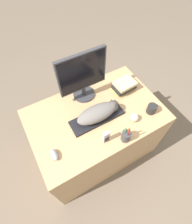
% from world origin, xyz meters
% --- Properties ---
extents(ground_plane, '(12.00, 12.00, 0.00)m').
position_xyz_m(ground_plane, '(0.00, 0.00, 0.00)').
color(ground_plane, '#6B5B4C').
extents(desk, '(1.19, 0.78, 0.75)m').
position_xyz_m(desk, '(0.00, 0.39, 0.37)').
color(desk, tan).
rests_on(desk, ground_plane).
extents(keyboard, '(0.48, 0.16, 0.02)m').
position_xyz_m(keyboard, '(-0.01, 0.35, 0.76)').
color(keyboard, black).
rests_on(keyboard, desk).
extents(cat, '(0.39, 0.16, 0.12)m').
position_xyz_m(cat, '(0.01, 0.35, 0.83)').
color(cat, '#66605B').
rests_on(cat, keyboard).
extents(monitor, '(0.44, 0.20, 0.47)m').
position_xyz_m(monitor, '(0.02, 0.64, 1.00)').
color(monitor, '#333338').
rests_on(monitor, desk).
extents(computer_mouse, '(0.05, 0.10, 0.04)m').
position_xyz_m(computer_mouse, '(-0.46, 0.21, 0.77)').
color(computer_mouse, gray).
rests_on(computer_mouse, desk).
extents(coffee_mug, '(0.11, 0.08, 0.09)m').
position_xyz_m(coffee_mug, '(0.44, 0.17, 0.79)').
color(coffee_mug, black).
rests_on(coffee_mug, desk).
extents(pen_cup, '(0.07, 0.07, 0.20)m').
position_xyz_m(pen_cup, '(0.09, 0.06, 0.80)').
color(pen_cup, '#38383D').
rests_on(pen_cup, desk).
extents(baseball, '(0.07, 0.07, 0.07)m').
position_xyz_m(baseball, '(0.26, 0.17, 0.78)').
color(baseball, beige).
rests_on(baseball, desk).
extents(phone, '(0.06, 0.03, 0.12)m').
position_xyz_m(phone, '(-0.05, 0.13, 0.81)').
color(phone, '#99999E').
rests_on(phone, desk).
extents(book_stack, '(0.22, 0.17, 0.10)m').
position_xyz_m(book_stack, '(0.38, 0.51, 0.79)').
color(book_stack, '#CCC14C').
rests_on(book_stack, desk).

